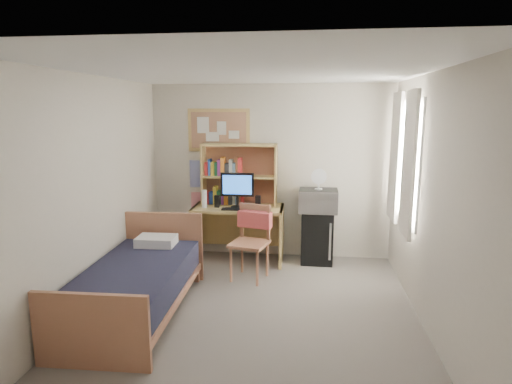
# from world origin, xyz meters

# --- Properties ---
(floor) EXTENTS (3.60, 4.20, 0.02)m
(floor) POSITION_xyz_m (0.00, 0.00, -0.01)
(floor) COLOR gray
(floor) RESTS_ON ground
(ceiling) EXTENTS (3.60, 4.20, 0.02)m
(ceiling) POSITION_xyz_m (0.00, 0.00, 2.60)
(ceiling) COLOR white
(ceiling) RESTS_ON wall_back
(wall_back) EXTENTS (3.60, 0.04, 2.60)m
(wall_back) POSITION_xyz_m (0.00, 2.10, 1.30)
(wall_back) COLOR beige
(wall_back) RESTS_ON floor
(wall_front) EXTENTS (3.60, 0.04, 2.60)m
(wall_front) POSITION_xyz_m (0.00, -2.10, 1.30)
(wall_front) COLOR beige
(wall_front) RESTS_ON floor
(wall_left) EXTENTS (0.04, 4.20, 2.60)m
(wall_left) POSITION_xyz_m (-1.80, 0.00, 1.30)
(wall_left) COLOR beige
(wall_left) RESTS_ON floor
(wall_right) EXTENTS (0.04, 4.20, 2.60)m
(wall_right) POSITION_xyz_m (1.80, 0.00, 1.30)
(wall_right) COLOR beige
(wall_right) RESTS_ON floor
(window_unit) EXTENTS (0.10, 1.40, 1.70)m
(window_unit) POSITION_xyz_m (1.75, 1.20, 1.60)
(window_unit) COLOR white
(window_unit) RESTS_ON wall_right
(curtain_left) EXTENTS (0.04, 0.55, 1.70)m
(curtain_left) POSITION_xyz_m (1.72, 0.80, 1.60)
(curtain_left) COLOR white
(curtain_left) RESTS_ON wall_right
(curtain_right) EXTENTS (0.04, 0.55, 1.70)m
(curtain_right) POSITION_xyz_m (1.72, 1.60, 1.60)
(curtain_right) COLOR white
(curtain_right) RESTS_ON wall_right
(bulletin_board) EXTENTS (0.94, 0.03, 0.64)m
(bulletin_board) POSITION_xyz_m (-0.78, 2.08, 1.92)
(bulletin_board) COLOR #AC7A5B
(bulletin_board) RESTS_ON wall_back
(poster_wave) EXTENTS (0.30, 0.01, 0.42)m
(poster_wave) POSITION_xyz_m (-1.10, 2.09, 1.25)
(poster_wave) COLOR #2938A5
(poster_wave) RESTS_ON wall_back
(poster_japan) EXTENTS (0.28, 0.01, 0.36)m
(poster_japan) POSITION_xyz_m (-1.10, 2.09, 0.78)
(poster_japan) COLOR #BE2137
(poster_japan) RESTS_ON wall_back
(desk) EXTENTS (1.33, 0.68, 0.82)m
(desk) POSITION_xyz_m (-0.44, 1.75, 0.41)
(desk) COLOR tan
(desk) RESTS_ON floor
(desk_chair) EXTENTS (0.61, 0.61, 1.00)m
(desk_chair) POSITION_xyz_m (-0.18, 1.06, 0.50)
(desk_chair) COLOR #AC7251
(desk_chair) RESTS_ON floor
(mini_fridge) EXTENTS (0.47, 0.47, 0.78)m
(mini_fridge) POSITION_xyz_m (0.72, 1.84, 0.39)
(mini_fridge) COLOR black
(mini_fridge) RESTS_ON floor
(bed) EXTENTS (1.06, 2.04, 0.55)m
(bed) POSITION_xyz_m (-1.28, -0.09, 0.28)
(bed) COLOR black
(bed) RESTS_ON floor
(hutch) EXTENTS (1.12, 0.30, 0.91)m
(hutch) POSITION_xyz_m (-0.44, 1.90, 1.28)
(hutch) COLOR tan
(hutch) RESTS_ON desk
(monitor) EXTENTS (0.48, 0.05, 0.51)m
(monitor) POSITION_xyz_m (-0.44, 1.69, 1.08)
(monitor) COLOR black
(monitor) RESTS_ON desk
(keyboard) EXTENTS (0.41, 0.14, 0.02)m
(keyboard) POSITION_xyz_m (-0.44, 1.55, 0.83)
(keyboard) COLOR black
(keyboard) RESTS_ON desk
(speaker_left) EXTENTS (0.07, 0.07, 0.18)m
(speaker_left) POSITION_xyz_m (-0.74, 1.69, 0.91)
(speaker_left) COLOR black
(speaker_left) RESTS_ON desk
(speaker_right) EXTENTS (0.08, 0.08, 0.18)m
(speaker_right) POSITION_xyz_m (-0.14, 1.70, 0.92)
(speaker_right) COLOR black
(speaker_right) RESTS_ON desk
(water_bottle) EXTENTS (0.08, 0.08, 0.26)m
(water_bottle) POSITION_xyz_m (-0.92, 1.64, 0.95)
(water_bottle) COLOR white
(water_bottle) RESTS_ON desk
(hoodie) EXTENTS (0.48, 0.25, 0.22)m
(hoodie) POSITION_xyz_m (-0.13, 1.25, 0.77)
(hoodie) COLOR #CE504E
(hoodie) RESTS_ON desk_chair
(microwave) EXTENTS (0.56, 0.43, 0.32)m
(microwave) POSITION_xyz_m (0.72, 1.82, 0.93)
(microwave) COLOR #BBBBC0
(microwave) RESTS_ON mini_fridge
(desk_fan) EXTENTS (0.22, 0.22, 0.27)m
(desk_fan) POSITION_xyz_m (0.72, 1.82, 1.23)
(desk_fan) COLOR white
(desk_fan) RESTS_ON microwave
(pillow) EXTENTS (0.48, 0.34, 0.11)m
(pillow) POSITION_xyz_m (-1.30, 0.66, 0.61)
(pillow) COLOR white
(pillow) RESTS_ON bed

